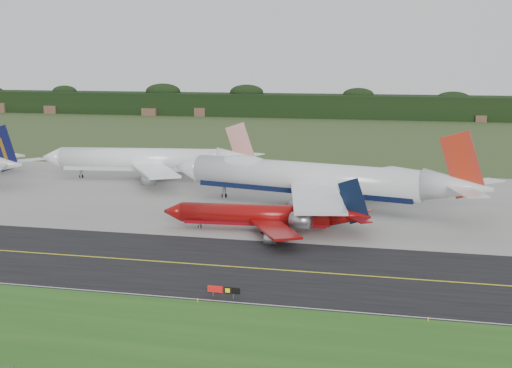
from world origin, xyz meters
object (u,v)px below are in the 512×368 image
object	(u,v)px
jet_star_tail	(151,160)
taxiway_sign	(224,290)
jet_red_737	(267,216)
jet_ba_747	(315,179)

from	to	relation	value
jet_star_tail	taxiway_sign	world-z (taller)	jet_star_tail
jet_red_737	taxiway_sign	size ratio (longest dim) A/B	8.52
jet_red_737	taxiway_sign	world-z (taller)	jet_red_737
jet_red_737	taxiway_sign	xyz separation A→B (m)	(2.54, -37.44, -1.82)
taxiway_sign	jet_star_tail	bearing A→B (deg)	117.46
jet_red_737	jet_star_tail	world-z (taller)	jet_star_tail
jet_ba_747	jet_star_tail	xyz separation A→B (m)	(-47.13, 24.85, -1.02)
jet_star_tail	jet_red_737	bearing A→B (deg)	-48.89
jet_ba_747	taxiway_sign	xyz separation A→B (m)	(-2.77, -60.52, -5.05)
taxiway_sign	jet_ba_747	bearing A→B (deg)	87.38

